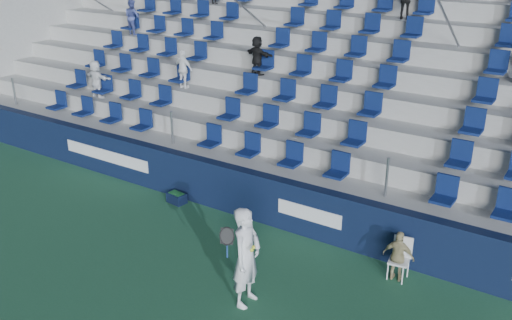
{
  "coord_description": "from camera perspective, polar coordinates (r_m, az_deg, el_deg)",
  "views": [
    {
      "loc": [
        6.77,
        -7.18,
        6.5
      ],
      "look_at": [
        0.2,
        2.8,
        1.7
      ],
      "focal_mm": 40.0,
      "sensor_mm": 36.0,
      "label": 1
    }
  ],
  "objects": [
    {
      "name": "tennis_player",
      "position": [
        10.55,
        -0.96,
        -9.67
      ],
      "size": [
        0.69,
        0.75,
        1.96
      ],
      "color": "silver",
      "rests_on": "ground"
    },
    {
      "name": "grandstand",
      "position": [
        17.4,
        9.39,
        7.08
      ],
      "size": [
        24.0,
        8.17,
        6.63
      ],
      "color": "#A8A7A2",
      "rests_on": "ground"
    },
    {
      "name": "sponsor_wall",
      "position": [
        13.69,
        0.11,
        -3.65
      ],
      "size": [
        24.0,
        0.32,
        1.2
      ],
      "color": "#0E1935",
      "rests_on": "ground"
    },
    {
      "name": "ball_bin",
      "position": [
        14.82,
        -7.94,
        -3.72
      ],
      "size": [
        0.51,
        0.37,
        0.27
      ],
      "color": "#0E1834",
      "rests_on": "ground"
    },
    {
      "name": "line_judge_chair",
      "position": [
        11.9,
        14.27,
        -9.17
      ],
      "size": [
        0.44,
        0.45,
        0.87
      ],
      "color": "white",
      "rests_on": "ground"
    },
    {
      "name": "line_judge",
      "position": [
        11.76,
        14.05,
        -9.32
      ],
      "size": [
        0.65,
        0.31,
        1.07
      ],
      "primitive_type": "imported",
      "rotation": [
        0.0,
        0.0,
        3.21
      ],
      "color": "tan",
      "rests_on": "ground"
    },
    {
      "name": "ground",
      "position": [
        11.82,
        -8.48,
        -11.76
      ],
      "size": [
        70.0,
        70.0,
        0.0
      ],
      "primitive_type": "plane",
      "color": "#2A6340",
      "rests_on": "ground"
    }
  ]
}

